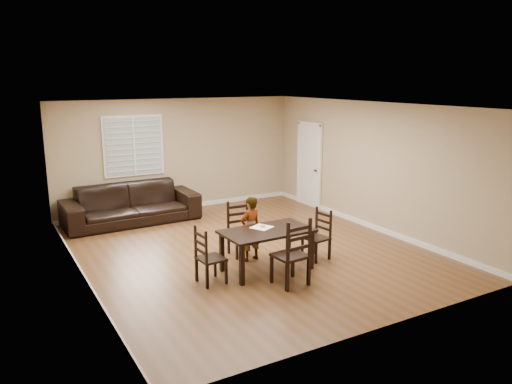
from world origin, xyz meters
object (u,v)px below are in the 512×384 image
(dining_table, at_px, (267,235))
(chair_right, at_px, (321,236))
(chair_far, at_px, (296,256))
(child, at_px, (250,229))
(donut, at_px, (263,226))
(chair_near, at_px, (239,230))
(sofa, at_px, (131,204))
(chair_left, at_px, (205,259))

(dining_table, relative_size, chair_right, 1.68)
(chair_far, bearing_deg, child, -93.51)
(donut, bearing_deg, chair_far, -89.41)
(chair_near, distance_m, chair_right, 1.49)
(chair_near, relative_size, chair_far, 0.90)
(dining_table, relative_size, chair_near, 1.54)
(chair_near, height_order, chair_far, chair_far)
(sofa, bearing_deg, donut, -73.74)
(chair_near, relative_size, chair_left, 1.07)
(chair_near, xyz_separation_m, chair_far, (0.04, -1.79, 0.05))
(dining_table, distance_m, chair_left, 1.17)
(chair_near, bearing_deg, chair_right, -36.17)
(chair_far, relative_size, child, 0.94)
(child, bearing_deg, chair_left, 16.66)
(child, xyz_separation_m, donut, (0.03, -0.38, 0.15))
(chair_right, bearing_deg, chair_near, -136.63)
(dining_table, bearing_deg, chair_left, -179.75)
(chair_near, height_order, chair_left, chair_near)
(chair_far, height_order, child, child)
(chair_far, height_order, chair_left, chair_far)
(dining_table, xyz_separation_m, child, (-0.01, 0.55, -0.04))
(chair_near, bearing_deg, dining_table, -86.63)
(chair_near, xyz_separation_m, child, (0.00, -0.42, 0.13))
(chair_left, distance_m, chair_right, 2.29)
(dining_table, distance_m, child, 0.55)
(chair_near, distance_m, chair_far, 1.79)
(chair_far, distance_m, chair_right, 1.41)
(donut, bearing_deg, chair_near, 91.94)
(donut, height_order, sofa, sofa)
(child, height_order, sofa, child)
(chair_right, height_order, donut, chair_right)
(chair_near, xyz_separation_m, sofa, (-1.17, 2.96, -0.02))
(chair_near, relative_size, sofa, 0.34)
(chair_left, distance_m, donut, 1.22)
(chair_far, height_order, donut, chair_far)
(donut, xyz_separation_m, sofa, (-1.20, 3.76, -0.30))
(chair_right, bearing_deg, chair_far, -60.38)
(chair_near, relative_size, chair_right, 1.09)
(chair_left, distance_m, sofa, 3.95)
(donut, bearing_deg, chair_left, -170.33)
(donut, bearing_deg, chair_right, -6.76)
(chair_left, xyz_separation_m, chair_right, (2.29, 0.06, -0.01))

